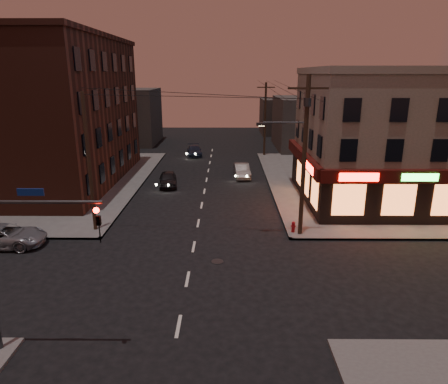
{
  "coord_description": "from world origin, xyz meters",
  "views": [
    {
      "loc": [
        2.02,
        -18.42,
        10.19
      ],
      "look_at": [
        1.85,
        5.03,
        3.2
      ],
      "focal_mm": 32.0,
      "sensor_mm": 36.0,
      "label": 1
    }
  ],
  "objects_px": {
    "sedan_near": "(168,179)",
    "sedan_mid": "(242,171)",
    "fire_hydrant": "(293,226)",
    "suv_cross": "(4,236)",
    "sedan_far": "(194,151)"
  },
  "relations": [
    {
      "from": "suv_cross",
      "to": "sedan_far",
      "type": "relative_size",
      "value": 1.12
    },
    {
      "from": "suv_cross",
      "to": "sedan_near",
      "type": "height_order",
      "value": "suv_cross"
    },
    {
      "from": "sedan_near",
      "to": "sedan_mid",
      "type": "relative_size",
      "value": 0.96
    },
    {
      "from": "sedan_near",
      "to": "sedan_far",
      "type": "bearing_deg",
      "value": 77.1
    },
    {
      "from": "suv_cross",
      "to": "sedan_far",
      "type": "distance_m",
      "value": 29.79
    },
    {
      "from": "suv_cross",
      "to": "sedan_far",
      "type": "xyz_separation_m",
      "value": [
        9.42,
        28.26,
        -0.05
      ]
    },
    {
      "from": "sedan_mid",
      "to": "sedan_far",
      "type": "xyz_separation_m",
      "value": [
        -5.7,
        11.16,
        -0.05
      ]
    },
    {
      "from": "suv_cross",
      "to": "fire_hydrant",
      "type": "xyz_separation_m",
      "value": [
        17.96,
        2.08,
        -0.13
      ]
    },
    {
      "from": "sedan_far",
      "to": "fire_hydrant",
      "type": "xyz_separation_m",
      "value": [
        8.55,
        -26.18,
        -0.08
      ]
    },
    {
      "from": "sedan_near",
      "to": "sedan_far",
      "type": "relative_size",
      "value": 0.91
    },
    {
      "from": "sedan_near",
      "to": "fire_hydrant",
      "type": "relative_size",
      "value": 5.43
    },
    {
      "from": "sedan_near",
      "to": "fire_hydrant",
      "type": "height_order",
      "value": "sedan_near"
    },
    {
      "from": "sedan_mid",
      "to": "fire_hydrant",
      "type": "relative_size",
      "value": 5.68
    },
    {
      "from": "sedan_far",
      "to": "sedan_near",
      "type": "bearing_deg",
      "value": -102.87
    },
    {
      "from": "sedan_far",
      "to": "sedan_mid",
      "type": "bearing_deg",
      "value": -70.51
    }
  ]
}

